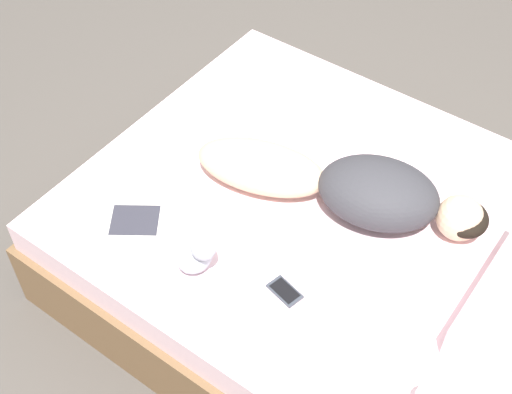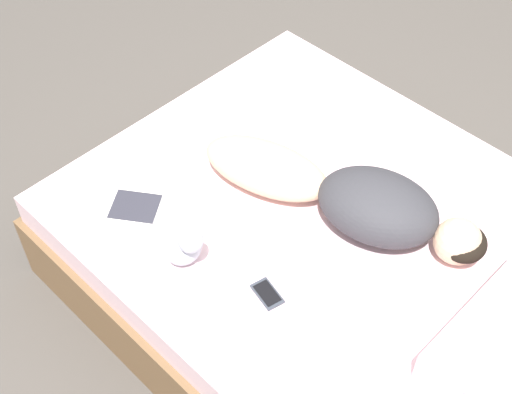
{
  "view_description": "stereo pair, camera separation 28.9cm",
  "coord_description": "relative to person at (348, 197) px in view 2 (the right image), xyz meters",
  "views": [
    {
      "loc": [
        1.71,
        0.86,
        2.71
      ],
      "look_at": [
        0.15,
        -0.28,
        0.56
      ],
      "focal_mm": 50.0,
      "sensor_mm": 36.0,
      "label": 1
    },
    {
      "loc": [
        1.53,
        1.07,
        2.71
      ],
      "look_at": [
        0.15,
        -0.28,
        0.56
      ],
      "focal_mm": 50.0,
      "sensor_mm": 36.0,
      "label": 2
    }
  ],
  "objects": [
    {
      "name": "open_magazine",
      "position": [
        0.49,
        -0.7,
        -0.1
      ],
      "size": [
        0.56,
        0.5,
        0.01
      ],
      "rotation": [
        0.0,
        0.0,
        0.61
      ],
      "color": "silver",
      "rests_on": "bed"
    },
    {
      "name": "cell_phone",
      "position": [
        0.51,
        0.05,
        -0.1
      ],
      "size": [
        0.1,
        0.14,
        0.01
      ],
      "rotation": [
        0.0,
        0.0,
        -0.23
      ],
      "color": "#333842",
      "rests_on": "bed"
    },
    {
      "name": "bed",
      "position": [
        0.07,
        -0.0,
        -0.36
      ],
      "size": [
        1.72,
        2.12,
        0.51
      ],
      "color": "brown",
      "rests_on": "ground_plane"
    },
    {
      "name": "plush_toy",
      "position": [
        0.61,
        -0.28,
        -0.01
      ],
      "size": [
        0.15,
        0.17,
        0.2
      ],
      "color": "#B2BCCC",
      "rests_on": "bed"
    },
    {
      "name": "person",
      "position": [
        0.0,
        0.0,
        0.0
      ],
      "size": [
        0.58,
        1.22,
        0.23
      ],
      "rotation": [
        0.0,
        0.0,
        0.28
      ],
      "color": "#DBB28E",
      "rests_on": "bed"
    },
    {
      "name": "ground_plane",
      "position": [
        0.07,
        -0.0,
        -0.61
      ],
      "size": [
        12.0,
        12.0,
        0.0
      ],
      "primitive_type": "plane",
      "color": "#4C4742"
    },
    {
      "name": "pillow",
      "position": [
        0.1,
        0.81,
        -0.03
      ],
      "size": [
        0.61,
        0.36,
        0.14
      ],
      "color": "beige",
      "rests_on": "bed"
    }
  ]
}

